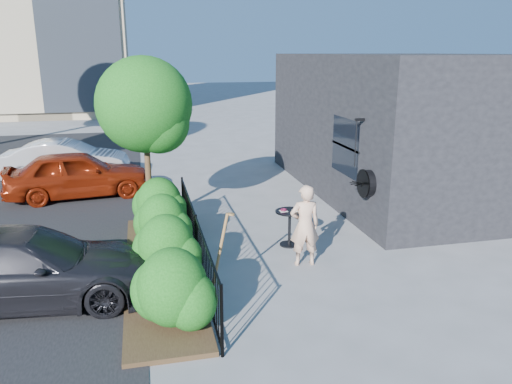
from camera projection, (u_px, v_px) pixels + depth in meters
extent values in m
plane|color=gray|center=(272.00, 261.00, 10.04)|extent=(120.00, 120.00, 0.00)
cube|color=black|center=(411.00, 123.00, 14.91)|extent=(6.00, 9.00, 4.00)
cube|color=black|center=(346.00, 147.00, 12.35)|extent=(0.04, 1.60, 1.40)
cube|color=black|center=(346.00, 147.00, 12.35)|extent=(0.05, 1.70, 0.06)
cylinder|color=black|center=(367.00, 183.00, 11.07)|extent=(0.18, 0.60, 0.60)
cylinder|color=black|center=(363.00, 184.00, 11.05)|extent=(0.03, 0.64, 0.64)
cube|color=black|center=(360.00, 120.00, 11.17)|extent=(0.25, 0.06, 0.06)
cylinder|color=black|center=(356.00, 144.00, 11.30)|extent=(0.02, 0.02, 1.05)
cylinder|color=black|center=(222.00, 321.00, 6.75)|extent=(0.05, 0.05, 1.10)
cylinder|color=black|center=(197.00, 242.00, 9.56)|extent=(0.05, 0.05, 1.10)
cylinder|color=black|center=(183.00, 199.00, 12.37)|extent=(0.05, 0.05, 1.10)
cube|color=black|center=(196.00, 217.00, 9.42)|extent=(0.03, 6.00, 0.03)
cube|color=black|center=(197.00, 264.00, 9.68)|extent=(0.03, 6.00, 0.03)
cylinder|color=black|center=(221.00, 317.00, 6.84)|extent=(0.02, 0.02, 1.04)
cylinder|color=black|center=(218.00, 310.00, 7.03)|extent=(0.02, 0.02, 1.04)
cylinder|color=black|center=(216.00, 304.00, 7.22)|extent=(0.02, 0.02, 1.04)
cylinder|color=black|center=(214.00, 297.00, 7.41)|extent=(0.02, 0.02, 1.04)
cylinder|color=black|center=(212.00, 291.00, 7.59)|extent=(0.02, 0.02, 1.04)
cylinder|color=black|center=(210.00, 285.00, 7.78)|extent=(0.02, 0.02, 1.04)
cylinder|color=black|center=(209.00, 280.00, 7.97)|extent=(0.02, 0.02, 1.04)
cylinder|color=black|center=(207.00, 275.00, 8.16)|extent=(0.02, 0.02, 1.04)
cylinder|color=black|center=(205.00, 270.00, 8.34)|extent=(0.02, 0.02, 1.04)
cylinder|color=black|center=(204.00, 265.00, 8.53)|extent=(0.02, 0.02, 1.04)
cylinder|color=black|center=(202.00, 260.00, 8.72)|extent=(0.02, 0.02, 1.04)
cylinder|color=black|center=(201.00, 256.00, 8.91)|extent=(0.02, 0.02, 1.04)
cylinder|color=black|center=(200.00, 252.00, 9.09)|extent=(0.02, 0.02, 1.04)
cylinder|color=black|center=(198.00, 248.00, 9.28)|extent=(0.02, 0.02, 1.04)
cylinder|color=black|center=(197.00, 244.00, 9.47)|extent=(0.02, 0.02, 1.04)
cylinder|color=black|center=(196.00, 240.00, 9.66)|extent=(0.02, 0.02, 1.04)
cylinder|color=black|center=(195.00, 236.00, 9.84)|extent=(0.02, 0.02, 1.04)
cylinder|color=black|center=(194.00, 233.00, 10.03)|extent=(0.02, 0.02, 1.04)
cylinder|color=black|center=(193.00, 230.00, 10.22)|extent=(0.02, 0.02, 1.04)
cylinder|color=black|center=(192.00, 226.00, 10.41)|extent=(0.02, 0.02, 1.04)
cylinder|color=black|center=(191.00, 223.00, 10.59)|extent=(0.02, 0.02, 1.04)
cylinder|color=black|center=(190.00, 220.00, 10.78)|extent=(0.02, 0.02, 1.04)
cylinder|color=black|center=(189.00, 217.00, 10.97)|extent=(0.02, 0.02, 1.04)
cylinder|color=black|center=(188.00, 215.00, 11.16)|extent=(0.02, 0.02, 1.04)
cylinder|color=black|center=(187.00, 212.00, 11.34)|extent=(0.02, 0.02, 1.04)
cylinder|color=black|center=(186.00, 209.00, 11.53)|extent=(0.02, 0.02, 1.04)
cylinder|color=black|center=(185.00, 207.00, 11.72)|extent=(0.02, 0.02, 1.04)
cylinder|color=black|center=(185.00, 204.00, 11.91)|extent=(0.02, 0.02, 1.04)
cylinder|color=black|center=(184.00, 202.00, 12.09)|extent=(0.02, 0.02, 1.04)
cylinder|color=black|center=(183.00, 200.00, 12.28)|extent=(0.02, 0.02, 1.04)
cube|color=#382616|center=(161.00, 270.00, 9.55)|extent=(1.30, 6.00, 0.08)
ellipsoid|color=#124F12|center=(173.00, 289.00, 7.33)|extent=(1.10, 1.10, 1.24)
ellipsoid|color=#124F12|center=(166.00, 249.00, 8.83)|extent=(1.10, 1.10, 1.24)
ellipsoid|color=#124F12|center=(162.00, 222.00, 10.23)|extent=(1.10, 1.10, 1.24)
ellipsoid|color=#124F12|center=(159.00, 202.00, 11.55)|extent=(1.10, 1.10, 1.24)
cylinder|color=#3F2B19|center=(149.00, 177.00, 11.84)|extent=(0.14, 0.14, 2.40)
sphere|color=#124F12|center=(144.00, 107.00, 11.39)|extent=(2.20, 2.20, 2.20)
sphere|color=#124F12|center=(159.00, 123.00, 11.36)|extent=(1.43, 1.43, 1.43)
cylinder|color=black|center=(290.00, 212.00, 10.67)|extent=(0.62, 0.62, 0.03)
cylinder|color=black|center=(289.00, 228.00, 10.77)|extent=(0.06, 0.06, 0.75)
cylinder|color=black|center=(289.00, 244.00, 10.87)|extent=(0.42, 0.42, 0.03)
cube|color=white|center=(284.00, 211.00, 10.64)|extent=(0.16, 0.16, 0.01)
cube|color=white|center=(296.00, 211.00, 10.67)|extent=(0.16, 0.16, 0.01)
torus|color=#430B18|center=(284.00, 210.00, 10.64)|extent=(0.14, 0.14, 0.05)
torus|color=tan|center=(296.00, 209.00, 10.66)|extent=(0.14, 0.14, 0.05)
imported|color=#D7A98B|center=(305.00, 225.00, 9.68)|extent=(0.62, 0.43, 1.63)
cylinder|color=brown|center=(220.00, 251.00, 8.50)|extent=(0.33, 0.05, 1.33)
cube|color=gray|center=(210.00, 289.00, 8.64)|extent=(0.08, 0.19, 0.28)
cylinder|color=brown|center=(231.00, 214.00, 8.37)|extent=(0.11, 0.11, 0.05)
imported|color=maroon|center=(78.00, 174.00, 14.32)|extent=(4.16, 2.10, 1.36)
imported|color=#B8B8BE|center=(66.00, 160.00, 16.29)|extent=(4.03, 1.64, 1.30)
imported|color=black|center=(25.00, 267.00, 8.25)|extent=(4.45, 2.07, 1.26)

